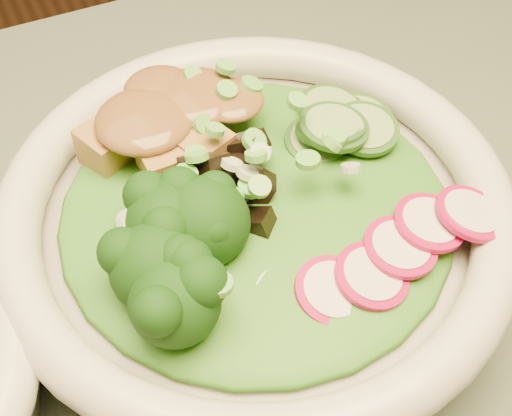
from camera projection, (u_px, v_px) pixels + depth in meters
name	position (u px, v px, depth m)	size (l,w,h in m)	color
salad_bowl	(256.00, 231.00, 0.42)	(0.30, 0.30, 0.08)	beige
lettuce_bed	(256.00, 207.00, 0.41)	(0.23, 0.23, 0.03)	#195512
broccoli_florets	(168.00, 264.00, 0.36)	(0.09, 0.08, 0.05)	black
radish_slices	(365.00, 268.00, 0.37)	(0.12, 0.04, 0.02)	#A10C40
cucumber_slices	(337.00, 125.00, 0.43)	(0.08, 0.08, 0.04)	#8FB162
mushroom_heap	(238.00, 176.00, 0.40)	(0.08, 0.08, 0.04)	black
tofu_cubes	(171.00, 131.00, 0.43)	(0.10, 0.07, 0.04)	olive
peanut_sauce	(169.00, 113.00, 0.42)	(0.08, 0.06, 0.02)	brown
scallion_garnish	(256.00, 174.00, 0.39)	(0.21, 0.21, 0.03)	#5EB33F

